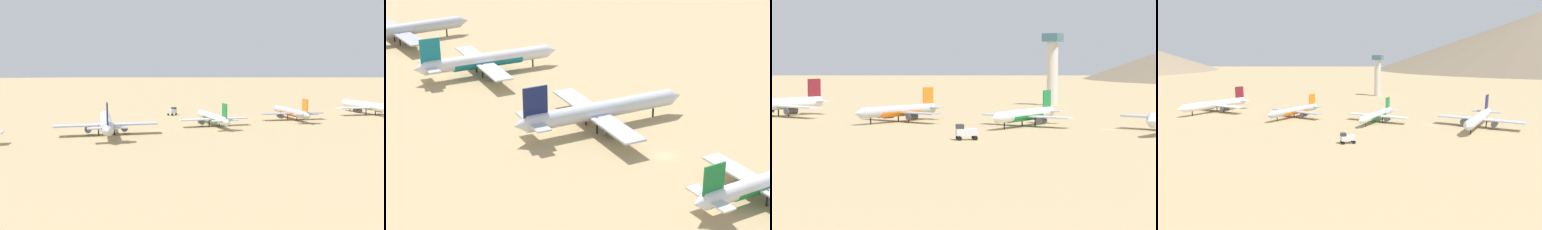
# 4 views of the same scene
# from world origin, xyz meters

# --- Properties ---
(ground_plane) EXTENTS (1800.00, 1800.00, 0.00)m
(ground_plane) POSITION_xyz_m (0.00, 0.00, 0.00)
(ground_plane) COLOR tan
(parked_jet_0) EXTENTS (44.44, 36.27, 12.82)m
(parked_jet_0) POSITION_xyz_m (11.17, -114.71, 4.32)
(parked_jet_0) COLOR white
(parked_jet_0) RESTS_ON ground
(parked_jet_1) EXTENTS (36.79, 30.09, 10.64)m
(parked_jet_1) POSITION_xyz_m (8.43, -65.90, 3.54)
(parked_jet_1) COLOR #B2B7C1
(parked_jet_1) RESTS_ON ground
(parked_jet_2) EXTENTS (35.79, 29.11, 10.32)m
(parked_jet_2) POSITION_xyz_m (3.30, -24.29, 3.43)
(parked_jet_2) COLOR silver
(parked_jet_2) RESTS_ON ground
(service_truck) EXTENTS (5.29, 5.57, 3.90)m
(service_truck) POSITION_xyz_m (44.88, -20.65, 2.08)
(service_truck) COLOR silver
(service_truck) RESTS_ON ground
(control_tower) EXTENTS (7.20, 7.20, 31.11)m
(control_tower) POSITION_xyz_m (-98.22, -59.72, 17.29)
(control_tower) COLOR beige
(control_tower) RESTS_ON ground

